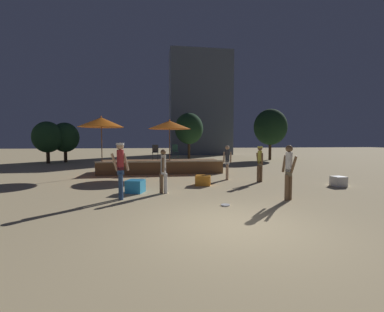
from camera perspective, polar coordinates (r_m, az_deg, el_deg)
name	(u,v)px	position (r m, az deg, el deg)	size (l,w,h in m)	color
ground_plane	(233,226)	(6.10, 9.14, -15.08)	(120.00, 120.00, 0.00)	#D1B784
wooden_deck	(161,166)	(15.86, -6.96, -2.29)	(7.20, 2.52, 0.78)	brown
patio_umbrella_0	(169,125)	(14.75, -5.02, 6.90)	(2.42, 2.42, 3.14)	brown
patio_umbrella_1	(101,122)	(14.88, -19.52, 7.08)	(2.42, 2.42, 3.27)	brown
cube_seat_0	(203,180)	(11.18, 2.48, -5.40)	(0.79, 0.79, 0.42)	orange
cube_seat_1	(338,181)	(12.59, 29.77, -4.89)	(0.53, 0.53, 0.41)	white
cube_seat_2	(135,186)	(9.85, -12.46, -6.57)	(0.75, 0.75, 0.47)	#2D9EDB
person_0	(120,167)	(8.72, -15.62, -2.29)	(0.59, 0.31, 1.87)	#2D4C7F
person_1	(227,161)	(12.75, 7.85, -1.17)	(0.42, 0.29, 1.69)	tan
person_2	(260,162)	(12.32, 14.84, -1.31)	(0.29, 0.46, 1.67)	brown
person_3	(163,170)	(9.43, -6.39, -3.14)	(0.28, 0.44, 1.61)	white
person_4	(289,170)	(8.86, 20.69, -2.92)	(0.32, 0.53, 1.79)	brown
bistro_chair_0	(155,151)	(15.37, -8.16, 1.16)	(0.40, 0.40, 0.90)	#2D3338
bistro_chair_1	(175,150)	(16.59, -3.75, 1.36)	(0.41, 0.41, 0.90)	#1E4C47
frisbee_disc	(225,205)	(7.83, 7.42, -10.74)	(0.27, 0.27, 0.03)	white
background_tree_0	(47,137)	(24.74, -29.45, 3.67)	(2.37, 2.37, 3.53)	#3D2B1C
background_tree_1	(65,137)	(25.40, -26.38, 3.72)	(2.37, 2.37, 3.52)	#3D2B1C
background_tree_2	(270,127)	(26.79, 17.02, 6.17)	(3.24, 3.24, 5.06)	#3D2B1C
background_tree_3	(189,129)	(27.19, -0.68, 6.09)	(2.98, 2.98, 4.83)	#3D2B1C
distant_building	(200,104)	(36.22, 1.82, 11.50)	(8.41, 3.86, 13.99)	#4C5666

